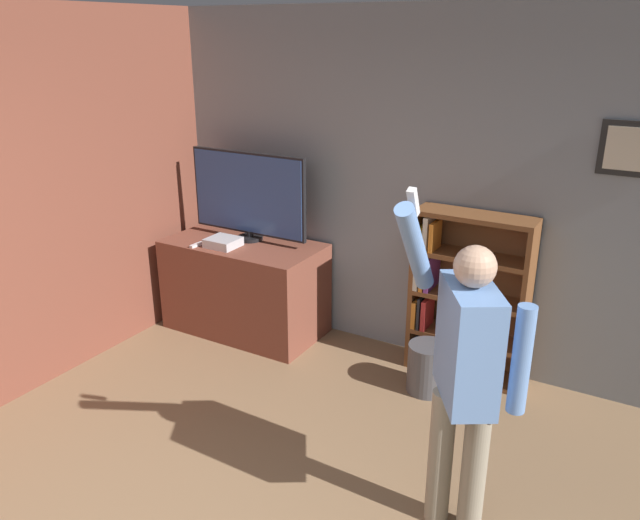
{
  "coord_description": "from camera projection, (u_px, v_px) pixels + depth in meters",
  "views": [
    {
      "loc": [
        1.62,
        -1.21,
        2.51
      ],
      "look_at": [
        -0.28,
        2.07,
        1.11
      ],
      "focal_mm": 35.0,
      "sensor_mm": 36.0,
      "label": 1
    }
  ],
  "objects": [
    {
      "name": "wall_back",
      "position": [
        428.0,
        192.0,
        4.75
      ],
      "size": [
        6.47,
        0.09,
        2.7
      ],
      "color": "gray",
      "rests_on": "ground_plane"
    },
    {
      "name": "game_console",
      "position": [
        223.0,
        242.0,
        5.2
      ],
      "size": [
        0.26,
        0.24,
        0.07
      ],
      "color": "silver",
      "rests_on": "tv_ledge"
    },
    {
      "name": "person",
      "position": [
        465.0,
        368.0,
        3.04
      ],
      "size": [
        0.6,
        0.56,
        1.87
      ],
      "rotation": [
        0.0,
        0.0,
        -1.02
      ],
      "color": "gray",
      "rests_on": "ground_plane"
    },
    {
      "name": "wall_side_brick",
      "position": [
        50.0,
        201.0,
        4.51
      ],
      "size": [
        0.06,
        4.78,
        2.7
      ],
      "color": "brown",
      "rests_on": "ground_plane"
    },
    {
      "name": "tv_ledge",
      "position": [
        245.0,
        287.0,
        5.44
      ],
      "size": [
        1.34,
        0.7,
        0.81
      ],
      "color": "brown",
      "rests_on": "ground_plane"
    },
    {
      "name": "remote_loose",
      "position": [
        197.0,
        245.0,
        5.21
      ],
      "size": [
        0.05,
        0.14,
        0.02
      ],
      "color": "white",
      "rests_on": "tv_ledge"
    },
    {
      "name": "television",
      "position": [
        248.0,
        195.0,
        5.24
      ],
      "size": [
        1.11,
        0.22,
        0.76
      ],
      "color": "black",
      "rests_on": "tv_ledge"
    },
    {
      "name": "bookshelf",
      "position": [
        461.0,
        295.0,
        4.68
      ],
      "size": [
        0.86,
        0.28,
        1.28
      ],
      "color": "brown",
      "rests_on": "ground_plane"
    },
    {
      "name": "waste_bin",
      "position": [
        428.0,
        368.0,
        4.56
      ],
      "size": [
        0.3,
        0.3,
        0.37
      ],
      "color": "#4C4C51",
      "rests_on": "ground_plane"
    }
  ]
}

